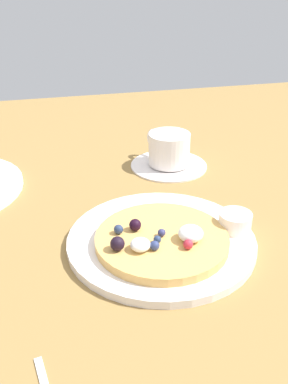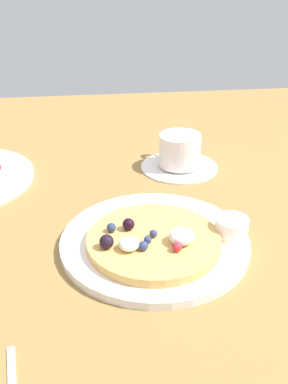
% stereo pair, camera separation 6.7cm
% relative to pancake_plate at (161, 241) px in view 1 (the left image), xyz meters
% --- Properties ---
extents(ground_plane, '(1.82, 1.51, 0.03)m').
position_rel_pancake_plate_xyz_m(ground_plane, '(-0.05, 0.04, -0.02)').
color(ground_plane, olive).
extents(pancake_plate, '(0.27, 0.27, 0.01)m').
position_rel_pancake_plate_xyz_m(pancake_plate, '(0.00, 0.00, 0.00)').
color(pancake_plate, white).
rests_on(pancake_plate, ground_plane).
extents(pancake_with_berries, '(0.19, 0.19, 0.03)m').
position_rel_pancake_plate_xyz_m(pancake_with_berries, '(-0.00, -0.02, 0.01)').
color(pancake_with_berries, '#DDA856').
rests_on(pancake_with_berries, pancake_plate).
extents(syrup_ramekin, '(0.05, 0.05, 0.03)m').
position_rel_pancake_plate_xyz_m(syrup_ramekin, '(0.11, -0.00, 0.02)').
color(syrup_ramekin, white).
rests_on(syrup_ramekin, pancake_plate).
extents(coffee_saucer, '(0.15, 0.15, 0.01)m').
position_rel_pancake_plate_xyz_m(coffee_saucer, '(0.09, 0.25, -0.00)').
color(coffee_saucer, white).
rests_on(coffee_saucer, ground_plane).
extents(coffee_cup, '(0.08, 0.11, 0.06)m').
position_rel_pancake_plate_xyz_m(coffee_cup, '(0.09, 0.25, 0.03)').
color(coffee_cup, white).
rests_on(coffee_cup, coffee_saucer).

